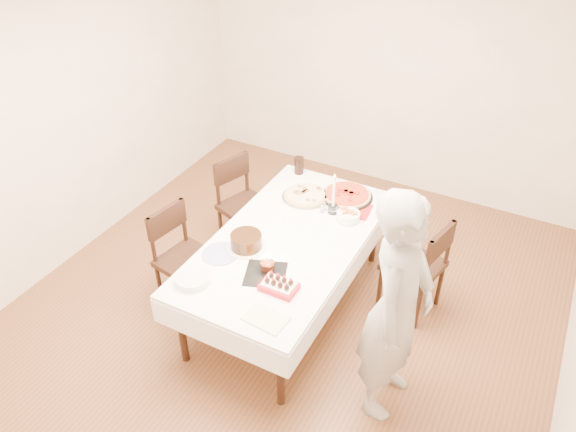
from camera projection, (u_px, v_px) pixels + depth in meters
The scene contains 22 objects.
floor at pixel (286, 310), 5.02m from camera, with size 5.00×5.00×0.00m, color brown.
wall_back at pixel (395, 72), 6.02m from camera, with size 4.50×0.04×2.70m, color #F0E1CA.
wall_left at pixel (67, 120), 5.09m from camera, with size 0.04×5.00×2.70m, color #F0E1CA.
dining_table at pixel (288, 273), 4.85m from camera, with size 1.14×2.14×0.75m, color white.
chair_right_savory at pixel (413, 265), 4.79m from camera, with size 0.48×0.48×0.95m, color black, non-canonical shape.
chair_left_savory at pixel (247, 207), 5.48m from camera, with size 0.49×0.49×0.96m, color black, non-canonical shape.
chair_left_dessert at pixel (188, 261), 4.82m from camera, with size 0.49×0.49×0.96m, color black, non-canonical shape.
person at pixel (397, 308), 3.75m from camera, with size 0.67×0.44×1.84m, color #ADA8A3.
pizza_white at pixel (306, 196), 5.12m from camera, with size 0.44×0.44×0.04m, color beige.
pizza_pepperoni at pixel (347, 195), 5.13m from camera, with size 0.48×0.48×0.04m, color red.
red_placemat at pixel (356, 210), 4.97m from camera, with size 0.26×0.26×0.01m, color #B21E1E.
pasta_bowl at pixel (348, 216), 4.83m from camera, with size 0.20×0.20×0.07m, color white.
taper_candle at pixel (334, 194), 4.82m from camera, with size 0.09×0.09×0.40m, color white.
shaker_pair at pixel (322, 208), 4.92m from camera, with size 0.08×0.08×0.09m, color white, non-canonical shape.
cola_glass at pixel (299, 165), 5.44m from camera, with size 0.09×0.09×0.17m, color black.
layer_cake at pixel (246, 241), 4.51m from camera, with size 0.32×0.32×0.13m, color black.
cake_board at pixel (265, 274), 4.28m from camera, with size 0.31×0.31×0.01m, color black.
birthday_cake at pixel (267, 262), 4.28m from camera, with size 0.11×0.11×0.13m, color #38200F.
strawberry_box at pixel (279, 286), 4.12m from camera, with size 0.27×0.18×0.07m, color #B41420, non-canonical shape.
box_lid at pixel (266, 319), 3.90m from camera, with size 0.30×0.20×0.03m, color beige.
plate_stack at pixel (193, 278), 4.20m from camera, with size 0.27×0.27×0.06m, color white.
china_plate at pixel (220, 254), 4.47m from camera, with size 0.29×0.29×0.01m, color white.
Camera 1 is at (1.70, -3.16, 3.61)m, focal length 35.00 mm.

